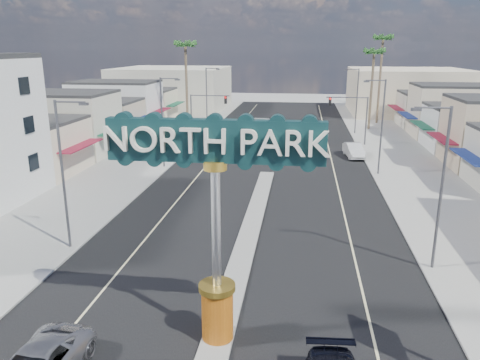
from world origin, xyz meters
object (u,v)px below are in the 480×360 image
(palm_left_far, at_px, (185,49))
(streetlight_r_mid, at_px, (380,122))
(gateway_sign, at_px, (216,207))
(car_parked_right, at_px, (354,150))
(streetlight_l_mid, at_px, (164,118))
(streetlight_r_far, at_px, (356,98))
(streetlight_r_near, at_px, (439,181))
(traffic_signal_right, at_px, (352,111))
(palm_right_mid, at_px, (374,56))
(traffic_signal_left, at_px, (205,108))
(city_bus, at_px, (257,138))
(palm_right_far, at_px, (383,43))
(streetlight_l_near, at_px, (65,168))
(streetlight_l_far, at_px, (208,96))

(palm_left_far, bearing_deg, streetlight_r_mid, -40.48)
(gateway_sign, height_order, car_parked_right, gateway_sign)
(streetlight_l_mid, bearing_deg, gateway_sign, -69.58)
(gateway_sign, xyz_separation_m, streetlight_r_far, (10.43, 50.02, -0.86))
(streetlight_r_near, bearing_deg, traffic_signal_right, 92.10)
(streetlight_r_near, bearing_deg, palm_right_mid, 86.81)
(palm_left_far, bearing_deg, car_parked_right, -29.96)
(traffic_signal_right, bearing_deg, gateway_sign, -102.33)
(streetlight_r_far, height_order, palm_left_far, palm_left_far)
(traffic_signal_left, bearing_deg, streetlight_l_mid, -95.10)
(car_parked_right, bearing_deg, traffic_signal_right, 80.99)
(streetlight_r_far, bearing_deg, city_bus, -132.86)
(streetlight_r_mid, xyz_separation_m, city_bus, (-12.43, 8.60, -3.39))
(palm_right_far, bearing_deg, streetlight_l_near, -116.06)
(gateway_sign, height_order, streetlight_l_near, gateway_sign)
(palm_right_mid, xyz_separation_m, city_bus, (-15.00, -17.40, -8.93))
(palm_right_far, distance_m, car_parked_right, 27.92)
(palm_left_far, distance_m, car_parked_right, 27.56)
(traffic_signal_left, height_order, streetlight_l_mid, streetlight_l_mid)
(streetlight_r_mid, bearing_deg, palm_left_far, 139.52)
(palm_right_far, bearing_deg, streetlight_r_near, -95.02)
(streetlight_l_near, bearing_deg, streetlight_l_mid, 90.00)
(streetlight_l_far, xyz_separation_m, streetlight_r_far, (20.87, 0.00, 0.00))
(gateway_sign, distance_m, streetlight_l_mid, 29.91)
(streetlight_l_mid, xyz_separation_m, car_parked_right, (19.43, 7.32, -4.29))
(traffic_signal_left, xyz_separation_m, palm_right_far, (24.18, 18.01, 8.11))
(traffic_signal_left, relative_size, palm_right_mid, 0.50)
(streetlight_l_near, xyz_separation_m, streetlight_r_far, (20.87, 42.00, 0.00))
(streetlight_l_near, distance_m, streetlight_r_near, 20.87)
(streetlight_l_mid, distance_m, car_parked_right, 21.20)
(traffic_signal_right, relative_size, palm_right_far, 0.43)
(traffic_signal_left, relative_size, traffic_signal_right, 1.00)
(streetlight_r_near, bearing_deg, car_parked_right, 93.00)
(palm_right_mid, bearing_deg, palm_left_far, -167.01)
(palm_left_far, relative_size, city_bus, 1.09)
(streetlight_l_mid, bearing_deg, streetlight_l_far, 90.00)
(streetlight_l_near, height_order, palm_right_far, palm_right_far)
(traffic_signal_left, xyz_separation_m, streetlight_l_near, (-1.25, -33.99, 0.79))
(traffic_signal_right, distance_m, palm_right_mid, 14.10)
(streetlight_l_near, distance_m, streetlight_r_far, 46.90)
(traffic_signal_left, relative_size, city_bus, 0.50)
(palm_right_mid, bearing_deg, streetlight_l_mid, -132.03)
(gateway_sign, bearing_deg, city_bus, 93.13)
(traffic_signal_left, xyz_separation_m, streetlight_r_mid, (19.62, -13.99, 0.79))
(palm_left_far, distance_m, palm_right_mid, 26.70)
(car_parked_right, xyz_separation_m, city_bus, (-11.00, 1.28, 0.89))
(palm_left_far, bearing_deg, palm_right_mid, 12.99)
(gateway_sign, xyz_separation_m, city_bus, (-2.00, 36.62, -4.25))
(streetlight_l_near, xyz_separation_m, streetlight_r_mid, (20.87, 20.00, 0.00))
(traffic_signal_left, relative_size, streetlight_r_mid, 0.67)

